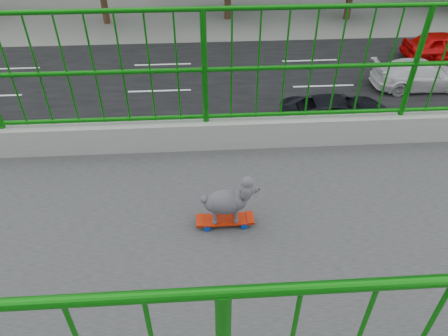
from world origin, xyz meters
TOP-DOWN VIEW (x-y plane):
  - road at (-13.00, 0.00)m, footprint 18.00×90.00m
  - skateboard at (-0.24, 2.12)m, footprint 0.15×0.48m
  - poodle at (-0.24, 2.14)m, footprint 0.20×0.47m
  - car_0 at (-6.00, 8.35)m, footprint 1.56×3.88m
  - car_1 at (-9.20, 2.70)m, footprint 1.40×4.03m
  - car_2 at (-12.40, 7.59)m, footprint 2.16×4.69m
  - car_3 at (-15.60, 12.54)m, footprint 1.88×4.62m
  - car_4 at (-18.80, 15.23)m, footprint 1.74×4.32m
  - car_5 at (-6.00, 1.64)m, footprint 1.67×4.80m

SIDE VIEW (x-z plane):
  - road at x=-13.00m, z-range 0.00..0.02m
  - car_2 at x=-12.40m, z-range 0.00..1.30m
  - car_0 at x=-6.00m, z-range 0.00..1.32m
  - car_1 at x=-9.20m, z-range 0.00..1.33m
  - car_3 at x=-15.60m, z-range 0.00..1.34m
  - car_4 at x=-18.80m, z-range 0.00..1.47m
  - car_5 at x=-6.00m, z-range 0.00..1.58m
  - skateboard at x=-0.24m, z-range 7.02..7.08m
  - poodle at x=-0.24m, z-range 7.08..7.47m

